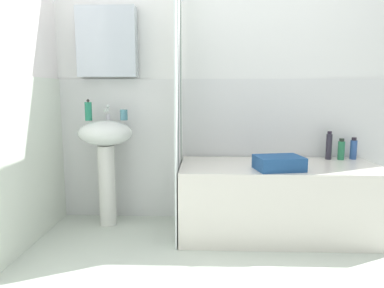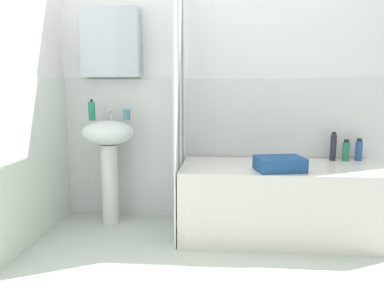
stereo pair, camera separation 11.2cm
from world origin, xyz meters
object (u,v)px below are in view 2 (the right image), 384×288
Objects in this scene: towel_folded at (280,164)px; shampoo_bottle at (333,147)px; toothbrush_cup at (127,115)px; lotion_bottle at (346,151)px; sink at (109,149)px; bathtub at (280,201)px; soap_dispenser at (92,111)px; body_wash_bottle at (359,150)px.

shampoo_bottle is at bearing 40.34° from towel_folded.
toothbrush_cup is 0.49× the size of lotion_bottle.
sink is 1.82m from shampoo_bottle.
bathtub is (1.23, -0.21, -0.63)m from toothbrush_cup.
soap_dispenser reaches higher than lotion_bottle.
sink is 4.96× the size of lotion_bottle.
toothbrush_cup is 1.69m from shampoo_bottle.
sink is at bearing -176.74° from body_wash_bottle.
lotion_bottle is at bearing 2.70° from sink.
shampoo_bottle is (-0.10, 0.01, 0.03)m from lotion_bottle.
toothbrush_cup is at bearing 170.40° from bathtub.
toothbrush_cup is 1.40m from bathtub.
body_wash_bottle is at bearing 31.80° from towel_folded.
body_wash_bottle is (2.16, 0.10, -0.31)m from soap_dispenser.
shampoo_bottle is at bearing 3.14° from sink.
towel_folded is (-0.59, -0.41, -0.03)m from lotion_bottle.
bathtub is (1.37, -0.14, -0.36)m from sink.
towel_folded is (1.19, -0.38, -0.31)m from toothbrush_cup.
sink is at bearing -177.30° from lotion_bottle.
sink reaches higher than bathtub.
body_wash_bottle is at bearing 2.52° from soap_dispenser.
lotion_bottle is 0.71m from towel_folded.
lotion_bottle is at bearing 1.96° from soap_dispenser.
shampoo_bottle is (-0.21, -0.02, 0.03)m from body_wash_bottle.
toothbrush_cup is 1.79m from lotion_bottle.
body_wash_bottle is 0.82m from towel_folded.
body_wash_bottle is (1.88, 0.05, -0.28)m from toothbrush_cup.
shampoo_bottle reaches higher than lotion_bottle.
lotion_bottle is 0.10m from shampoo_bottle.
sink is 0.34m from soap_dispenser.
body_wash_bottle is at bearing 1.46° from toothbrush_cup.
soap_dispenser is (-0.14, 0.02, 0.31)m from sink.
soap_dispenser reaches higher than shampoo_bottle.
shampoo_bottle is at bearing 1.10° from toothbrush_cup.
toothbrush_cup is 0.06× the size of bathtub.
towel_folded is at bearing -17.88° from toothbrush_cup.
sink reaches higher than body_wash_bottle.
shampoo_bottle reaches higher than towel_folded.
soap_dispenser is 1.97m from shampoo_bottle.
lotion_bottle is (-0.11, -0.02, -0.00)m from body_wash_bottle.
lotion_bottle is 0.75× the size of shampoo_bottle.
toothbrush_cup is 0.48× the size of body_wash_bottle.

